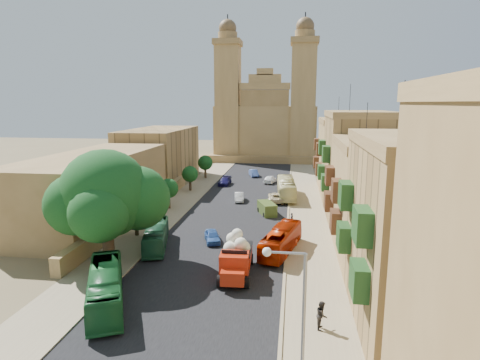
% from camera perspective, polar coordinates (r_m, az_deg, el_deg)
% --- Properties ---
extents(ground, '(260.00, 260.00, 0.00)m').
position_cam_1_polar(ground, '(34.12, -6.05, -14.96)').
color(ground, brown).
extents(road_surface, '(14.00, 140.00, 0.01)m').
position_cam_1_polar(road_surface, '(62.06, 0.49, -2.93)').
color(road_surface, black).
rests_on(road_surface, ground).
extents(sidewalk_east, '(5.00, 140.00, 0.01)m').
position_cam_1_polar(sidewalk_east, '(61.63, 9.30, -3.17)').
color(sidewalk_east, '#89785A').
rests_on(sidewalk_east, ground).
extents(sidewalk_west, '(5.00, 140.00, 0.01)m').
position_cam_1_polar(sidewalk_west, '(63.91, -8.00, -2.63)').
color(sidewalk_west, '#89785A').
rests_on(sidewalk_west, ground).
extents(kerb_east, '(0.25, 140.00, 0.12)m').
position_cam_1_polar(kerb_east, '(61.59, 6.98, -3.07)').
color(kerb_east, '#89785A').
rests_on(kerb_east, ground).
extents(kerb_west, '(0.25, 140.00, 0.12)m').
position_cam_1_polar(kerb_west, '(63.28, -5.81, -2.66)').
color(kerb_west, '#89785A').
rests_on(kerb_west, ground).
extents(townhouse_a, '(9.00, 14.00, 16.40)m').
position_cam_1_polar(townhouse_a, '(29.32, 24.19, -6.83)').
color(townhouse_a, '#9C7947').
rests_on(townhouse_a, ground).
extents(townhouse_b, '(9.00, 14.00, 14.90)m').
position_cam_1_polar(townhouse_b, '(42.65, 18.89, -2.14)').
color(townhouse_b, olive).
rests_on(townhouse_b, ground).
extents(townhouse_c, '(9.00, 14.00, 17.40)m').
position_cam_1_polar(townhouse_c, '(55.99, 16.27, 2.32)').
color(townhouse_c, '#9C7947').
rests_on(townhouse_c, ground).
extents(townhouse_d, '(9.00, 14.00, 15.90)m').
position_cam_1_polar(townhouse_d, '(69.84, 14.58, 3.41)').
color(townhouse_d, olive).
rests_on(townhouse_d, ground).
extents(west_wall, '(1.00, 40.00, 1.80)m').
position_cam_1_polar(west_wall, '(55.45, -13.80, -3.99)').
color(west_wall, olive).
rests_on(west_wall, ground).
extents(west_building_low, '(10.00, 28.00, 8.40)m').
position_cam_1_polar(west_building_low, '(55.21, -20.03, -0.88)').
color(west_building_low, olive).
rests_on(west_building_low, ground).
extents(west_building_mid, '(10.00, 22.00, 10.00)m').
position_cam_1_polar(west_building_mid, '(78.69, -11.33, 3.51)').
color(west_building_mid, '#9C7947').
rests_on(west_building_mid, ground).
extents(church, '(28.00, 22.50, 36.30)m').
position_cam_1_polar(church, '(108.79, 3.75, 8.08)').
color(church, olive).
rests_on(church, ground).
extents(ficus_tree, '(10.79, 9.93, 10.79)m').
position_cam_1_polar(ficus_tree, '(38.73, -18.47, -2.30)').
color(ficus_tree, '#372A1B').
rests_on(ficus_tree, ground).
extents(street_tree_a, '(3.65, 3.65, 5.61)m').
position_cam_1_polar(street_tree_a, '(46.65, -14.65, -3.21)').
color(street_tree_a, '#372A1B').
rests_on(street_tree_a, ground).
extents(street_tree_b, '(2.81, 2.81, 4.32)m').
position_cam_1_polar(street_tree_b, '(57.82, -10.14, -1.21)').
color(street_tree_b, '#372A1B').
rests_on(street_tree_b, ground).
extents(street_tree_c, '(2.77, 2.77, 4.26)m').
position_cam_1_polar(street_tree_c, '(69.13, -7.12, 0.83)').
color(street_tree_c, '#372A1B').
rests_on(street_tree_c, ground).
extents(street_tree_d, '(2.97, 2.97, 4.57)m').
position_cam_1_polar(street_tree_d, '(80.60, -4.96, 2.46)').
color(street_tree_d, '#372A1B').
rests_on(street_tree_d, ground).
extents(streetlamp, '(2.11, 0.44, 8.22)m').
position_cam_1_polar(streetlamp, '(20.24, 7.67, -17.70)').
color(streetlamp, gray).
rests_on(streetlamp, ground).
extents(red_truck, '(2.93, 6.79, 3.89)m').
position_cam_1_polar(red_truck, '(35.52, -0.56, -10.80)').
color(red_truck, '#AB240D').
rests_on(red_truck, ground).
extents(olive_pickup, '(2.98, 4.27, 1.62)m').
position_cam_1_polar(olive_pickup, '(54.47, 3.86, -4.08)').
color(olive_pickup, '#3C501E').
rests_on(olive_pickup, ground).
extents(bus_green_south, '(6.23, 9.96, 2.76)m').
position_cam_1_polar(bus_green_south, '(32.41, -18.56, -14.26)').
color(bus_green_south, '#1C612B').
rests_on(bus_green_south, ground).
extents(bus_green_north, '(4.15, 8.95, 2.43)m').
position_cam_1_polar(bus_green_north, '(43.12, -11.84, -7.77)').
color(bus_green_north, '#1D5433').
rests_on(bus_green_north, ground).
extents(bus_red_east, '(4.24, 9.25, 2.51)m').
position_cam_1_polar(bus_red_east, '(40.99, 5.88, -8.53)').
color(bus_red_east, '#971B00').
rests_on(bus_red_east, ground).
extents(bus_cream_east, '(3.30, 11.10, 3.05)m').
position_cam_1_polar(bus_cream_east, '(64.20, 6.60, -1.14)').
color(bus_cream_east, beige).
rests_on(bus_cream_east, ground).
extents(car_blue_a, '(2.59, 4.02, 1.27)m').
position_cam_1_polar(car_blue_a, '(43.95, -3.96, -7.99)').
color(car_blue_a, '#2E569C').
rests_on(car_blue_a, ground).
extents(car_white_a, '(1.89, 4.03, 1.28)m').
position_cam_1_polar(car_white_a, '(61.57, -0.13, -2.44)').
color(car_white_a, silver).
rests_on(car_white_a, ground).
extents(car_cream, '(2.61, 5.19, 1.41)m').
position_cam_1_polar(car_cream, '(61.37, 5.12, -2.46)').
color(car_cream, beige).
rests_on(car_cream, ground).
extents(car_dkblue, '(2.01, 4.71, 1.35)m').
position_cam_1_polar(car_dkblue, '(73.74, -2.16, -0.18)').
color(car_dkblue, '#141142').
rests_on(car_dkblue, ground).
extents(car_white_b, '(2.54, 4.47, 1.43)m').
position_cam_1_polar(car_white_b, '(75.65, 4.30, 0.11)').
color(car_white_b, white).
rests_on(car_white_b, ground).
extents(car_blue_b, '(2.54, 4.40, 1.37)m').
position_cam_1_polar(car_blue_b, '(82.26, 1.97, 0.99)').
color(car_blue_b, '#3D579A').
rests_on(car_blue_b, ground).
extents(pedestrian_a, '(0.71, 0.50, 1.87)m').
position_cam_1_polar(pedestrian_a, '(45.61, 7.34, -6.95)').
color(pedestrian_a, black).
rests_on(pedestrian_a, ground).
extents(pedestrian_b, '(0.83, 1.02, 1.94)m').
position_cam_1_polar(pedestrian_b, '(28.68, 11.56, -18.30)').
color(pedestrian_b, '#2A2521').
rests_on(pedestrian_b, ground).
extents(pedestrian_c, '(0.48, 0.92, 1.49)m').
position_cam_1_polar(pedestrian_c, '(50.25, 7.38, -5.49)').
color(pedestrian_c, '#37353E').
rests_on(pedestrian_c, ground).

